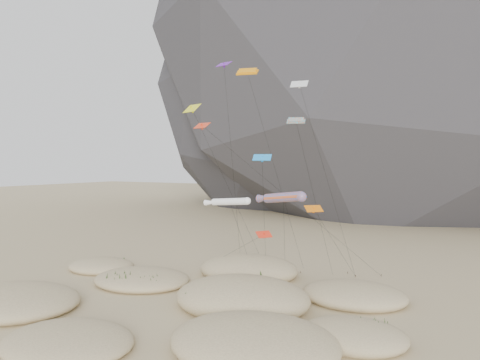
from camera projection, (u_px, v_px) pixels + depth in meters
ground at (183, 316)px, 46.78m from camera, size 500.00×500.00×0.00m
dunes at (197, 298)px, 50.56m from camera, size 48.48×39.96×4.18m
dune_grass at (196, 295)px, 51.18m from camera, size 41.72×31.61×1.53m
kite_stakes at (295, 270)px, 66.22m from camera, size 24.13×5.66×0.30m
rainbow_tube_kite at (282, 197)px, 55.97m from camera, size 7.86×11.12×12.09m
white_tube_kite at (228, 202)px, 56.89m from camera, size 6.92×10.40×11.25m
orange_parafoil at (248, 74)px, 58.19m from camera, size 4.62×12.39×27.16m
multi_parafoil at (297, 124)px, 49.65m from camera, size 2.08×16.00×20.16m
delta_kites at (244, 139)px, 54.89m from camera, size 24.07×21.60×27.50m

